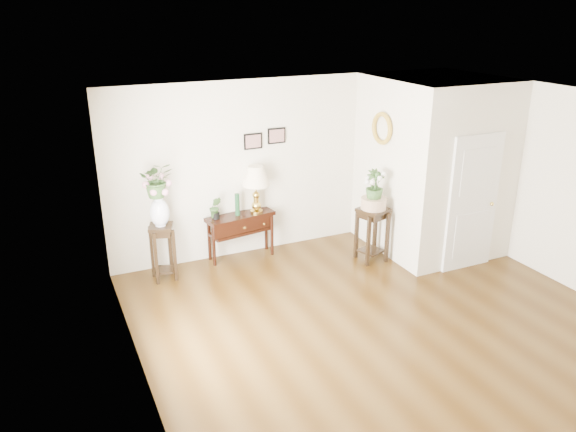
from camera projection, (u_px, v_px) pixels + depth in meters
floor at (379, 320)px, 7.30m from camera, size 6.00×5.50×0.02m
ceiling at (393, 103)px, 6.31m from camera, size 6.00×5.50×0.02m
wall_back at (290, 164)px, 9.14m from camera, size 6.00×0.02×2.80m
wall_left at (135, 264)px, 5.63m from camera, size 0.02×5.50×2.80m
wall_right at (563, 188)px, 7.97m from camera, size 0.02×5.50×2.80m
partition at (432, 164)px, 9.13m from camera, size 1.80×1.95×2.80m
door at (473, 203)px, 8.40m from camera, size 0.90×0.05×2.10m
art_print_left at (253, 141)px, 8.71m from camera, size 0.30×0.02×0.25m
art_print_right at (277, 136)px, 8.85m from camera, size 0.30×0.02×0.25m
wall_ornament at (382, 128)px, 8.64m from camera, size 0.07×0.51×0.51m
console_table at (241, 236)px, 8.98m from camera, size 1.14×0.53×0.73m
table_lamp at (256, 191)px, 8.83m from camera, size 0.57×0.57×0.77m
green_vase at (237, 205)px, 8.77m from camera, size 0.09×0.09×0.36m
potted_plant at (215, 208)px, 8.63m from camera, size 0.22×0.20×0.34m
plant_stand_a at (163, 252)px, 8.25m from camera, size 0.42×0.42×0.85m
porcelain_vase at (159, 211)px, 8.02m from camera, size 0.37×0.37×0.48m
lily_arrangement at (157, 182)px, 7.87m from camera, size 0.52×0.46×0.52m
plant_stand_b at (372, 234)px, 8.87m from camera, size 0.51×0.51×0.87m
ceramic_bowl at (374, 204)px, 8.69m from camera, size 0.51×0.51×0.18m
narcissus at (375, 186)px, 8.59m from camera, size 0.31×0.31×0.50m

